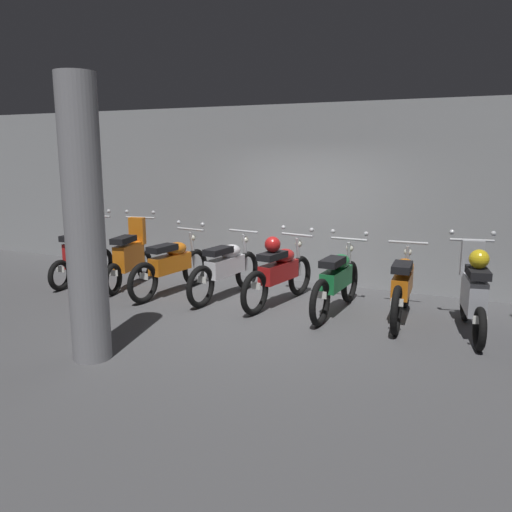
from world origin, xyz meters
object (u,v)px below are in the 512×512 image
at_px(motorbike_slot_2, 171,264).
at_px(motorbike_slot_4, 279,271).
at_px(motorbike_slot_3, 226,268).
at_px(motorbike_slot_6, 402,286).
at_px(motorbike_slot_0, 83,254).
at_px(motorbike_slot_5, 337,280).
at_px(motorbike_slot_7, 474,291).
at_px(support_pillar, 84,222).
at_px(motorbike_slot_1, 130,256).

height_order(motorbike_slot_2, motorbike_slot_4, same).
bearing_deg(motorbike_slot_3, motorbike_slot_6, -0.18).
xyz_separation_m(motorbike_slot_0, motorbike_slot_4, (3.71, 0.17, 0.00)).
height_order(motorbike_slot_5, motorbike_slot_7, motorbike_slot_7).
bearing_deg(motorbike_slot_0, motorbike_slot_4, 2.66).
height_order(motorbike_slot_2, support_pillar, support_pillar).
height_order(motorbike_slot_1, motorbike_slot_7, same).
height_order(motorbike_slot_6, support_pillar, support_pillar).
bearing_deg(motorbike_slot_3, motorbike_slot_7, -3.70).
bearing_deg(motorbike_slot_7, support_pillar, -145.72).
bearing_deg(support_pillar, motorbike_slot_1, 120.03).
bearing_deg(motorbike_slot_3, motorbike_slot_1, -178.59).
distance_m(motorbike_slot_3, motorbike_slot_5, 1.85).
xyz_separation_m(motorbike_slot_3, motorbike_slot_6, (2.77, -0.01, 0.00)).
bearing_deg(motorbike_slot_7, motorbike_slot_2, 179.18).
distance_m(motorbike_slot_2, support_pillar, 3.02).
relative_size(motorbike_slot_7, support_pillar, 0.53).
xyz_separation_m(motorbike_slot_6, support_pillar, (-2.98, -2.89, 1.08)).
bearing_deg(motorbike_slot_0, motorbike_slot_5, 1.45).
distance_m(motorbike_slot_5, motorbike_slot_6, 0.92).
distance_m(motorbike_slot_1, motorbike_slot_2, 0.95).
relative_size(motorbike_slot_4, motorbike_slot_5, 0.99).
height_order(motorbike_slot_2, motorbike_slot_6, motorbike_slot_2).
bearing_deg(motorbike_slot_1, motorbike_slot_6, 0.46).
bearing_deg(motorbike_slot_6, support_pillar, -135.88).
bearing_deg(motorbike_slot_0, motorbike_slot_6, 1.82).
relative_size(motorbike_slot_1, motorbike_slot_2, 0.86).
relative_size(motorbike_slot_2, motorbike_slot_6, 1.00).
distance_m(motorbike_slot_1, motorbike_slot_6, 4.63).
height_order(motorbike_slot_0, motorbike_slot_3, motorbike_slot_0).
bearing_deg(motorbike_slot_5, motorbike_slot_1, 179.66).
distance_m(motorbike_slot_4, motorbike_slot_6, 1.85).
bearing_deg(motorbike_slot_1, motorbike_slot_2, -7.72).
bearing_deg(motorbike_slot_4, motorbike_slot_1, -179.32).
bearing_deg(motorbike_slot_3, motorbike_slot_5, -2.10).
bearing_deg(motorbike_slot_5, motorbike_slot_0, -178.55).
distance_m(motorbike_slot_6, motorbike_slot_7, 0.95).
relative_size(motorbike_slot_2, motorbike_slot_5, 1.00).
bearing_deg(motorbike_slot_1, motorbike_slot_3, 1.41).
height_order(motorbike_slot_5, support_pillar, support_pillar).
bearing_deg(motorbike_slot_4, motorbike_slot_6, 0.12).
bearing_deg(motorbike_slot_6, motorbike_slot_3, 179.82).
bearing_deg(motorbike_slot_2, motorbike_slot_3, 10.58).
height_order(motorbike_slot_4, motorbike_slot_5, same).
distance_m(motorbike_slot_2, motorbike_slot_3, 0.94).
distance_m(motorbike_slot_6, support_pillar, 4.29).
xyz_separation_m(motorbike_slot_5, motorbike_slot_6, (0.92, 0.06, -0.00)).
relative_size(motorbike_slot_4, motorbike_slot_6, 0.99).
relative_size(motorbike_slot_0, support_pillar, 0.54).
relative_size(motorbike_slot_2, motorbike_slot_7, 1.17).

